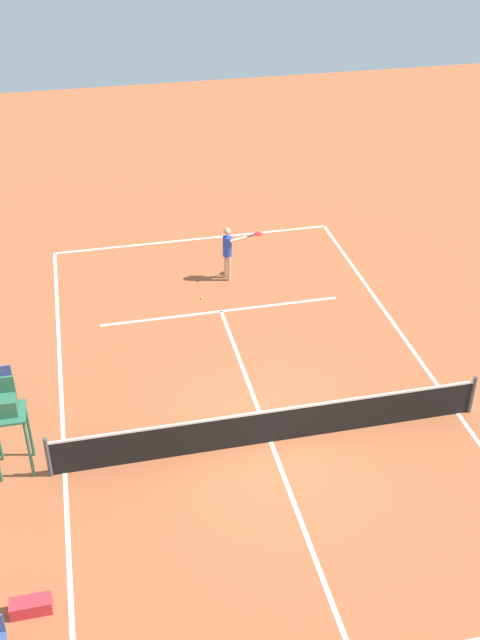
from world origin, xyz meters
The scene contains 8 objects.
ground_plane centered at (0.00, 0.00, 0.00)m, with size 60.00×60.00×0.00m, color #AD5933.
court_lines centered at (0.00, 0.00, 0.00)m, with size 9.66×21.57×0.01m.
tennis_net centered at (0.00, 0.00, 0.50)m, with size 10.26×0.10×1.07m.
player_serving centered at (-0.64, -7.78, 1.08)m, with size 1.35×0.52×1.80m.
tennis_ball centered at (0.44, -6.73, 0.03)m, with size 0.07×0.07×0.07m, color #CCE033.
umpire_chair centered at (5.80, -0.43, 1.61)m, with size 0.80×0.80×2.41m.
courtside_chair_mid centered at (6.12, -2.98, 0.53)m, with size 0.44×0.46×0.95m.
equipment_bag centered at (5.49, 3.55, 0.15)m, with size 0.76×0.32×0.30m, color red.
Camera 1 is at (3.70, 13.25, 12.32)m, focal length 43.40 mm.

